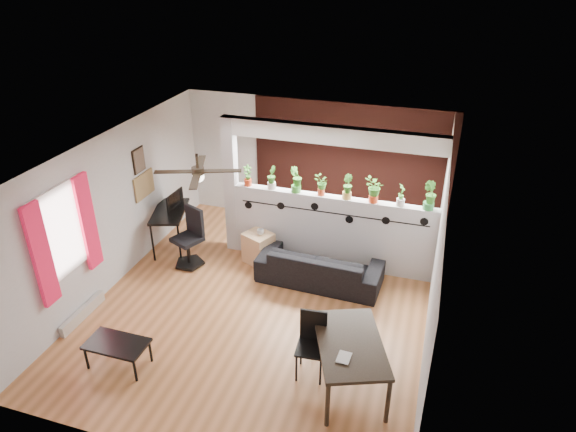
{
  "coord_description": "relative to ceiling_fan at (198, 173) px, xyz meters",
  "views": [
    {
      "loc": [
        2.43,
        -6.34,
        5.15
      ],
      "look_at": [
        0.26,
        0.6,
        1.34
      ],
      "focal_mm": 32.0,
      "sensor_mm": 36.0,
      "label": 1
    }
  ],
  "objects": [
    {
      "name": "dining_table",
      "position": [
        2.49,
        -1.03,
        -1.66
      ],
      "size": [
        1.24,
        1.54,
        0.73
      ],
      "color": "black",
      "rests_on": "ground"
    },
    {
      "name": "potted_plant_0",
      "position": [
        0.02,
        1.8,
        -0.76
      ],
      "size": [
        0.23,
        0.2,
        0.39
      ],
      "color": "red",
      "rests_on": "partition_wall"
    },
    {
      "name": "ceiling_fan",
      "position": [
        0.0,
        0.0,
        0.0
      ],
      "size": [
        1.19,
        1.19,
        0.43
      ],
      "color": "black",
      "rests_on": "room_shell"
    },
    {
      "name": "computer_desk",
      "position": [
        -1.45,
        1.46,
        -1.6
      ],
      "size": [
        0.86,
        1.2,
        0.79
      ],
      "color": "black",
      "rests_on": "ground"
    },
    {
      "name": "pier_column",
      "position": [
        -0.31,
        1.8,
        -1.01
      ],
      "size": [
        0.22,
        0.2,
        2.6
      ],
      "primitive_type": "cube",
      "color": "#BCBCC1",
      "rests_on": "ground"
    },
    {
      "name": "book",
      "position": [
        2.39,
        -1.33,
        -1.58
      ],
      "size": [
        0.17,
        0.22,
        0.02
      ],
      "primitive_type": "imported",
      "rotation": [
        0.0,
        0.0,
        -0.05
      ],
      "color": "gray",
      "rests_on": "dining_table"
    },
    {
      "name": "partition_wall",
      "position": [
        1.6,
        1.8,
        -1.64
      ],
      "size": [
        3.6,
        0.18,
        1.35
      ],
      "primitive_type": "cube",
      "color": "#BCBCC1",
      "rests_on": "ground"
    },
    {
      "name": "vine_decal",
      "position": [
        1.6,
        1.7,
        -1.23
      ],
      "size": [
        3.31,
        0.01,
        0.3
      ],
      "color": "black",
      "rests_on": "partition_wall"
    },
    {
      "name": "sofa",
      "position": [
        1.54,
        1.16,
        -2.02
      ],
      "size": [
        2.05,
        0.88,
        0.59
      ],
      "primitive_type": "imported",
      "rotation": [
        0.0,
        0.0,
        3.1
      ],
      "color": "black",
      "rests_on": "ground"
    },
    {
      "name": "monitor",
      "position": [
        -1.45,
        1.61,
        -1.44
      ],
      "size": [
        0.31,
        0.07,
        0.17
      ],
      "primitive_type": "imported",
      "rotation": [
        0.0,
        0.0,
        1.53
      ],
      "color": "black",
      "rests_on": "computer_desk"
    },
    {
      "name": "potted_plant_7",
      "position": [
        3.18,
        1.8,
        -0.71
      ],
      "size": [
        0.32,
        0.31,
        0.48
      ],
      "color": "#2F813F",
      "rests_on": "partition_wall"
    },
    {
      "name": "room_shell",
      "position": [
        0.8,
        0.3,
        -1.01
      ],
      "size": [
        6.3,
        7.1,
        2.9
      ],
      "color": "#9D5E33",
      "rests_on": "ground"
    },
    {
      "name": "window_assembly",
      "position": [
        -1.76,
        -0.9,
        -0.81
      ],
      "size": [
        0.09,
        1.3,
        1.55
      ],
      "color": "white",
      "rests_on": "room_shell"
    },
    {
      "name": "ceiling_header",
      "position": [
        1.6,
        1.8,
        0.14
      ],
      "size": [
        3.6,
        0.18,
        0.3
      ],
      "primitive_type": "cube",
      "color": "white",
      "rests_on": "room_shell"
    },
    {
      "name": "corkboard",
      "position": [
        -1.78,
        1.25,
        -0.96
      ],
      "size": [
        0.03,
        0.6,
        0.45
      ],
      "primitive_type": "cube",
      "color": "olive",
      "rests_on": "room_shell"
    },
    {
      "name": "brick_panel",
      "position": [
        1.6,
        3.27,
        -1.01
      ],
      "size": [
        3.9,
        0.05,
        2.6
      ],
      "primitive_type": "cube",
      "color": "maroon",
      "rests_on": "ground"
    },
    {
      "name": "coffee_table",
      "position": [
        -0.6,
        -1.61,
        -1.96
      ],
      "size": [
        0.84,
        0.47,
        0.39
      ],
      "color": "black",
      "rests_on": "ground"
    },
    {
      "name": "potted_plant_3",
      "position": [
        1.37,
        1.8,
        -0.77
      ],
      "size": [
        0.22,
        0.21,
        0.36
      ],
      "color": "#CA4420",
      "rests_on": "partition_wall"
    },
    {
      "name": "cube_shelf",
      "position": [
        0.32,
        1.46,
        -2.02
      ],
      "size": [
        0.6,
        0.58,
        0.58
      ],
      "primitive_type": "cube",
      "rotation": [
        0.0,
        0.0,
        -0.42
      ],
      "color": "tan",
      "rests_on": "ground"
    },
    {
      "name": "cup",
      "position": [
        0.37,
        1.46,
        -1.68
      ],
      "size": [
        0.16,
        0.16,
        0.1
      ],
      "primitive_type": "imported",
      "rotation": [
        0.0,
        0.0,
        0.26
      ],
      "color": "gray",
      "rests_on": "cube_shelf"
    },
    {
      "name": "potted_plant_1",
      "position": [
        0.47,
        1.8,
        -0.74
      ],
      "size": [
        0.21,
        0.24,
        0.42
      ],
      "color": "white",
      "rests_on": "partition_wall"
    },
    {
      "name": "potted_plant_2",
      "position": [
        0.92,
        1.8,
        -0.72
      ],
      "size": [
        0.3,
        0.27,
        0.46
      ],
      "color": "green",
      "rests_on": "partition_wall"
    },
    {
      "name": "potted_plant_6",
      "position": [
        2.73,
        1.8,
        -0.76
      ],
      "size": [
        0.16,
        0.2,
        0.39
      ],
      "color": "silver",
      "rests_on": "partition_wall"
    },
    {
      "name": "office_chair",
      "position": [
        -0.82,
        1.02,
        -1.84
      ],
      "size": [
        0.6,
        0.6,
        1.08
      ],
      "color": "black",
      "rests_on": "ground"
    },
    {
      "name": "framed_art",
      "position": [
        -1.78,
        1.2,
        -0.46
      ],
      "size": [
        0.03,
        0.34,
        0.44
      ],
      "color": "#8C7259",
      "rests_on": "room_shell"
    },
    {
      "name": "potted_plant_4",
      "position": [
        1.83,
        1.8,
        -0.74
      ],
      "size": [
        0.27,
        0.28,
        0.43
      ],
      "color": "gold",
      "rests_on": "partition_wall"
    },
    {
      "name": "potted_plant_5",
      "position": [
        2.28,
        1.8,
        -0.73
      ],
      "size": [
        0.27,
        0.29,
        0.44
      ],
      "color": "#EB421B",
      "rests_on": "partition_wall"
    },
    {
      "name": "baseboard_heater",
      "position": [
        -1.74,
        -0.9,
        -2.22
      ],
      "size": [
        0.08,
        1.0,
        0.18
      ],
      "primitive_type": "cube",
      "color": "beige",
      "rests_on": "ground"
    },
    {
      "name": "folding_chair",
      "position": [
        1.96,
        -0.91,
        -1.76
      ],
      "size": [
        0.41,
        0.41,
        0.95
      ],
      "color": "black",
      "rests_on": "ground"
    }
  ]
}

